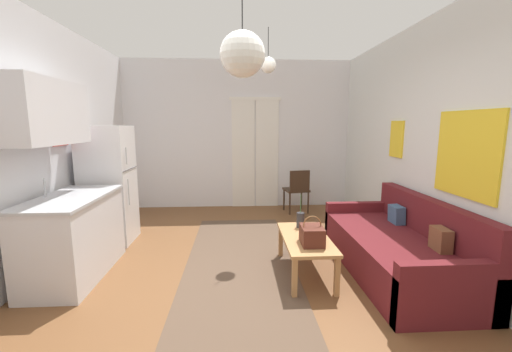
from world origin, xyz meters
name	(u,v)px	position (x,y,z in m)	size (l,w,h in m)	color
ground_plane	(241,296)	(0.00, 0.00, -0.05)	(4.98, 7.32, 0.10)	brown
wall_back	(239,136)	(0.01, 3.41, 1.42)	(4.58, 0.13, 2.87)	silver
wall_right	(471,146)	(2.24, 0.00, 1.44)	(0.12, 6.92, 2.87)	silver
area_rug	(240,270)	(0.00, 0.47, 0.01)	(1.27, 3.77, 0.01)	brown
couch	(400,249)	(1.78, 0.31, 0.27)	(0.95, 2.08, 0.83)	#5B191E
coffee_table	(305,242)	(0.72, 0.34, 0.37)	(0.49, 1.05, 0.43)	#B27F4C
bamboo_vase	(300,220)	(0.73, 0.67, 0.52)	(0.09, 0.09, 0.40)	#2D2D33
handbag	(312,235)	(0.74, 0.13, 0.52)	(0.23, 0.30, 0.30)	#512319
refrigerator	(109,185)	(-1.81, 1.50, 0.81)	(0.63, 0.60, 1.63)	white
kitchen_counter	(68,206)	(-1.83, 0.46, 0.79)	(0.64, 1.29, 2.09)	silver
accent_chair	(297,188)	(1.10, 2.81, 0.47)	(0.48, 0.47, 0.82)	#382619
pendant_lamp_near	(242,54)	(0.02, -0.78, 2.09)	(0.30, 0.30, 0.93)	black
pendant_lamp_far	(268,65)	(0.39, 1.33, 2.41)	(0.21, 0.21, 0.57)	black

